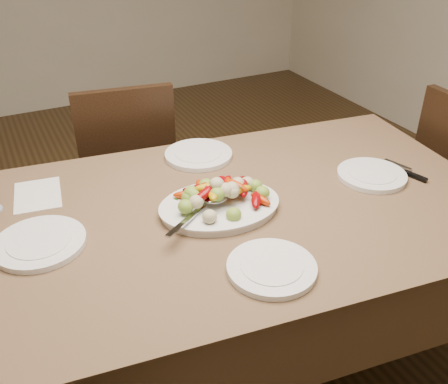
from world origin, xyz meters
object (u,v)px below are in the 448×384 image
object	(u,v)px
plate_right	(372,175)
plate_near	(272,268)
plate_left	(40,243)
chair_far	(126,170)
plate_far	(199,155)
dining_table	(224,296)
serving_platter	(220,208)

from	to	relation	value
plate_right	plate_near	size ratio (longest dim) A/B	1.00
plate_left	plate_near	xyz separation A→B (m)	(0.54, -0.40, 0.00)
chair_far	plate_near	bearing A→B (deg)	101.23
chair_far	plate_far	size ratio (longest dim) A/B	3.66
plate_near	plate_far	bearing A→B (deg)	81.96
dining_table	serving_platter	size ratio (longest dim) A/B	4.84
plate_far	plate_left	bearing A→B (deg)	-154.34
serving_platter	plate_right	world-z (taller)	serving_platter
plate_left	serving_platter	bearing A→B (deg)	-7.15
chair_far	plate_right	distance (m)	1.20
plate_left	plate_far	size ratio (longest dim) A/B	1.01
chair_far	serving_platter	xyz separation A→B (m)	(0.06, -0.92, 0.30)
chair_far	plate_right	world-z (taller)	chair_far
chair_far	plate_left	xyz separation A→B (m)	(-0.49, -0.85, 0.29)
dining_table	plate_far	distance (m)	0.54
plate_near	dining_table	bearing A→B (deg)	85.91
dining_table	plate_near	bearing A→B (deg)	-94.09
plate_far	chair_far	bearing A→B (deg)	105.75
chair_far	plate_near	distance (m)	1.28
serving_platter	plate_near	bearing A→B (deg)	-90.79
plate_far	serving_platter	bearing A→B (deg)	-104.15
chair_far	serving_platter	world-z (taller)	chair_far
plate_left	plate_near	distance (m)	0.67
serving_platter	plate_near	size ratio (longest dim) A/B	1.55
dining_table	plate_left	distance (m)	0.69
serving_platter	plate_left	distance (m)	0.55
dining_table	plate_near	size ratio (longest dim) A/B	7.50
serving_platter	plate_far	world-z (taller)	serving_platter
dining_table	plate_near	xyz separation A→B (m)	(-0.02, -0.34, 0.39)
dining_table	plate_right	world-z (taller)	plate_right
chair_far	serving_platter	bearing A→B (deg)	102.38
chair_far	plate_near	world-z (taller)	chair_far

